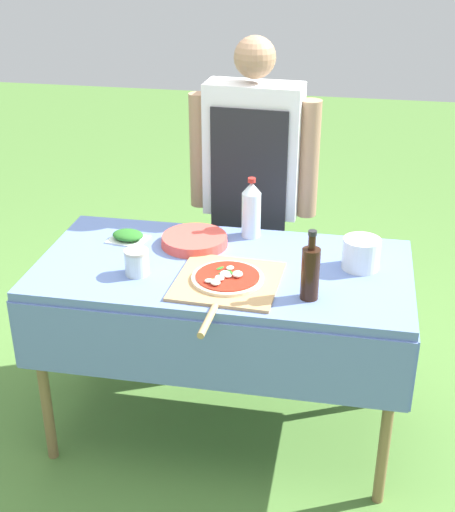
{
  "coord_description": "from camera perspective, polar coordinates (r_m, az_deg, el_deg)",
  "views": [
    {
      "loc": [
        0.46,
        -2.38,
        2.03
      ],
      "look_at": [
        0.02,
        0.0,
        0.83
      ],
      "focal_mm": 50.0,
      "sensor_mm": 36.0,
      "label": 1
    }
  ],
  "objects": [
    {
      "name": "sauce_jar",
      "position": [
        2.66,
        -7.26,
        -0.6
      ],
      "size": [
        0.09,
        0.09,
        0.1
      ],
      "color": "silver",
      "rests_on": "prep_table"
    },
    {
      "name": "herb_container",
      "position": [
        2.94,
        -7.97,
        1.61
      ],
      "size": [
        0.17,
        0.14,
        0.04
      ],
      "rotation": [
        0.0,
        0.0,
        -0.15
      ],
      "color": "silver",
      "rests_on": "prep_table"
    },
    {
      "name": "ground_plane",
      "position": [
        3.16,
        -0.32,
        -13.59
      ],
      "size": [
        12.0,
        12.0,
        0.0
      ],
      "primitive_type": "plane",
      "color": "#517F38"
    },
    {
      "name": "oil_bottle",
      "position": [
        2.46,
        6.64,
        -1.28
      ],
      "size": [
        0.06,
        0.06,
        0.26
      ],
      "color": "black",
      "rests_on": "prep_table"
    },
    {
      "name": "prep_table",
      "position": [
        2.76,
        -0.35,
        -2.37
      ],
      "size": [
        1.44,
        0.73,
        0.79
      ],
      "color": "#607AB7",
      "rests_on": "ground"
    },
    {
      "name": "mixing_tub",
      "position": [
        2.72,
        10.64,
        0.19
      ],
      "size": [
        0.14,
        0.14,
        0.12
      ],
      "primitive_type": "cylinder",
      "color": "silver",
      "rests_on": "prep_table"
    },
    {
      "name": "pizza_on_peel",
      "position": [
        2.58,
        -0.05,
        -2.0
      ],
      "size": [
        0.39,
        0.57,
        0.05
      ],
      "rotation": [
        0.0,
        0.0,
        -0.05
      ],
      "color": "tan",
      "rests_on": "prep_table"
    },
    {
      "name": "person_cook",
      "position": [
        3.2,
        2.03,
        5.96
      ],
      "size": [
        0.58,
        0.21,
        1.55
      ],
      "rotation": [
        0.0,
        0.0,
        3.08
      ],
      "color": "#4C4C51",
      "rests_on": "ground"
    },
    {
      "name": "plate_stack",
      "position": [
        2.88,
        -2.66,
        1.27
      ],
      "size": [
        0.27,
        0.27,
        0.04
      ],
      "color": "#DB4C42",
      "rests_on": "prep_table"
    },
    {
      "name": "water_bottle",
      "position": [
        2.91,
        1.92,
        3.77
      ],
      "size": [
        0.08,
        0.08,
        0.25
      ],
      "color": "silver",
      "rests_on": "prep_table"
    }
  ]
}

